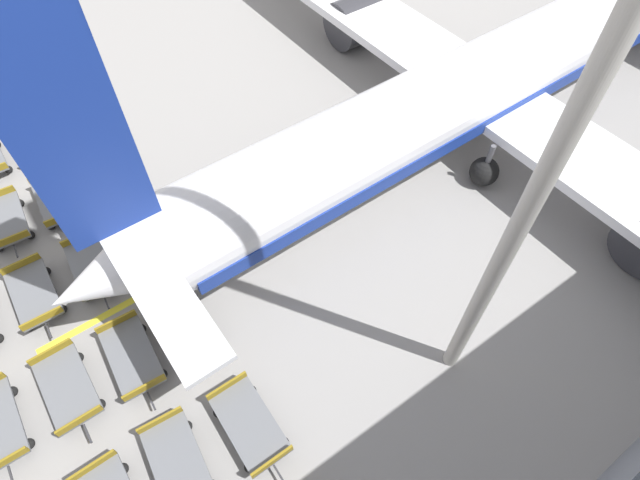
# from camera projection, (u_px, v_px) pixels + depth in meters

# --- Properties ---
(airplane) EXTENTS (37.00, 42.62, 13.35)m
(airplane) POSITION_uv_depth(u_px,v_px,m) (501.00, 74.00, 23.13)
(airplane) COLOR white
(airplane) RESTS_ON ground_plane
(baggage_dolly_row_mid_a_col_b) EXTENTS (3.69, 1.75, 0.92)m
(baggage_dolly_row_mid_a_col_b) POSITION_uv_depth(u_px,v_px,m) (6.00, 221.00, 21.06)
(baggage_dolly_row_mid_a_col_b) COLOR slate
(baggage_dolly_row_mid_a_col_b) RESTS_ON ground_plane
(baggage_dolly_row_mid_a_col_c) EXTENTS (3.66, 1.64, 0.92)m
(baggage_dolly_row_mid_a_col_c) POSITION_uv_depth(u_px,v_px,m) (34.00, 294.00, 18.93)
(baggage_dolly_row_mid_a_col_c) COLOR slate
(baggage_dolly_row_mid_a_col_c) RESTS_ON ground_plane
(baggage_dolly_row_mid_a_col_d) EXTENTS (3.66, 1.65, 0.92)m
(baggage_dolly_row_mid_a_col_d) POSITION_uv_depth(u_px,v_px,m) (68.00, 388.00, 16.77)
(baggage_dolly_row_mid_a_col_d) COLOR slate
(baggage_dolly_row_mid_a_col_d) RESTS_ON ground_plane
(baggage_dolly_row_mid_b_col_a) EXTENTS (3.67, 1.68, 0.92)m
(baggage_dolly_row_mid_b_col_a) POSITION_uv_depth(u_px,v_px,m) (31.00, 141.00, 23.98)
(baggage_dolly_row_mid_b_col_a) COLOR slate
(baggage_dolly_row_mid_b_col_a) RESTS_ON ground_plane
(baggage_dolly_row_mid_b_col_b) EXTENTS (3.68, 1.72, 0.92)m
(baggage_dolly_row_mid_b_col_b) POSITION_uv_depth(u_px,v_px,m) (57.00, 200.00, 21.74)
(baggage_dolly_row_mid_b_col_b) COLOR slate
(baggage_dolly_row_mid_b_col_b) RESTS_ON ground_plane
(baggage_dolly_row_mid_b_col_c) EXTENTS (3.69, 1.76, 0.92)m
(baggage_dolly_row_mid_b_col_c) POSITION_uv_depth(u_px,v_px,m) (92.00, 267.00, 19.67)
(baggage_dolly_row_mid_b_col_c) COLOR slate
(baggage_dolly_row_mid_b_col_c) RESTS_ON ground_plane
(baggage_dolly_row_mid_b_col_d) EXTENTS (3.68, 1.71, 0.92)m
(baggage_dolly_row_mid_b_col_d) POSITION_uv_depth(u_px,v_px,m) (132.00, 357.00, 17.43)
(baggage_dolly_row_mid_b_col_d) COLOR slate
(baggage_dolly_row_mid_b_col_d) RESTS_ON ground_plane
(baggage_dolly_row_mid_b_col_e) EXTENTS (3.70, 1.78, 0.92)m
(baggage_dolly_row_mid_b_col_e) POSITION_uv_depth(u_px,v_px,m) (178.00, 464.00, 15.35)
(baggage_dolly_row_mid_b_col_e) COLOR slate
(baggage_dolly_row_mid_b_col_e) RESTS_ON ground_plane
(baggage_dolly_row_far_col_a) EXTENTS (3.67, 1.68, 0.92)m
(baggage_dolly_row_far_col_a) POSITION_uv_depth(u_px,v_px,m) (75.00, 125.00, 24.67)
(baggage_dolly_row_far_col_a) COLOR slate
(baggage_dolly_row_far_col_a) RESTS_ON ground_plane
(baggage_dolly_row_far_col_b) EXTENTS (3.69, 1.76, 0.92)m
(baggage_dolly_row_far_col_b) POSITION_uv_depth(u_px,v_px,m) (107.00, 177.00, 22.57)
(baggage_dolly_row_far_col_b) COLOR slate
(baggage_dolly_row_far_col_b) RESTS_ON ground_plane
(baggage_dolly_row_far_col_c) EXTENTS (3.68, 1.71, 0.92)m
(baggage_dolly_row_far_col_c) POSITION_uv_depth(u_px,v_px,m) (142.00, 242.00, 20.39)
(baggage_dolly_row_far_col_c) COLOR slate
(baggage_dolly_row_far_col_c) RESTS_ON ground_plane
(baggage_dolly_row_far_col_d) EXTENTS (3.67, 1.69, 0.92)m
(baggage_dolly_row_far_col_d) POSITION_uv_depth(u_px,v_px,m) (187.00, 323.00, 18.22)
(baggage_dolly_row_far_col_d) COLOR slate
(baggage_dolly_row_far_col_d) RESTS_ON ground_plane
(baggage_dolly_row_far_col_e) EXTENTS (3.65, 1.62, 0.92)m
(baggage_dolly_row_far_col_e) POSITION_uv_depth(u_px,v_px,m) (250.00, 425.00, 16.05)
(baggage_dolly_row_far_col_e) COLOR slate
(baggage_dolly_row_far_col_e) RESTS_ON ground_plane
(stand_guidance_stripe) EXTENTS (0.84, 26.93, 0.01)m
(stand_guidance_stripe) POSITION_uv_depth(u_px,v_px,m) (334.00, 190.00, 22.73)
(stand_guidance_stripe) COLOR yellow
(stand_guidance_stripe) RESTS_ON ground_plane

